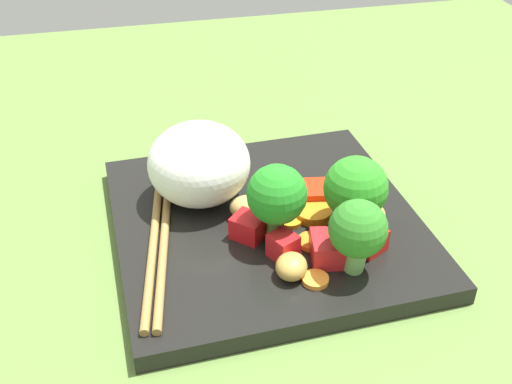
{
  "coord_description": "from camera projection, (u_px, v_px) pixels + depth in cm",
  "views": [
    {
      "loc": [
        42.31,
        -10.98,
        33.98
      ],
      "look_at": [
        -1.04,
        -0.65,
        3.6
      ],
      "focal_mm": 44.58,
      "sensor_mm": 36.0,
      "label": 1
    }
  ],
  "objects": [
    {
      "name": "square_plate",
      "position": [
        266.0,
        224.0,
        0.55
      ],
      "size": [
        26.17,
        26.17,
        1.6
      ],
      "primitive_type": "cube",
      "rotation": [
        0.0,
        0.0,
        0.03
      ],
      "color": "black",
      "rests_on": "ground_plane"
    },
    {
      "name": "carrot_slice_0",
      "position": [
        290.0,
        220.0,
        0.54
      ],
      "size": [
        2.95,
        2.95,
        0.4
      ],
      "primitive_type": "cylinder",
      "rotation": [
        0.0,
        0.0,
        4.01
      ],
      "color": "orange",
      "rests_on": "square_plate"
    },
    {
      "name": "chicken_piece_4",
      "position": [
        287.0,
        267.0,
        0.48
      ],
      "size": [
        3.46,
        3.29,
        1.86
      ],
      "primitive_type": "ellipsoid",
      "rotation": [
        0.0,
        0.0,
        5.87
      ],
      "color": "#BD9242",
      "rests_on": "square_plate"
    },
    {
      "name": "pepper_chunk_4",
      "position": [
        316.0,
        193.0,
        0.56
      ],
      "size": [
        3.35,
        2.88,
        1.38
      ],
      "primitive_type": "cube",
      "rotation": [
        0.0,
        0.0,
        6.11
      ],
      "color": "red",
      "rests_on": "square_plate"
    },
    {
      "name": "broccoli_floret_1",
      "position": [
        356.0,
        189.0,
        0.51
      ],
      "size": [
        5.22,
        5.22,
        6.8
      ],
      "color": "#7BC053",
      "rests_on": "square_plate"
    },
    {
      "name": "pepper_chunk_0",
      "position": [
        284.0,
        246.0,
        0.49
      ],
      "size": [
        2.68,
        2.61,
        2.07
      ],
      "primitive_type": "cube",
      "rotation": [
        0.0,
        0.0,
        0.47
      ],
      "color": "red",
      "rests_on": "square_plate"
    },
    {
      "name": "chicken_piece_0",
      "position": [
        252.0,
        210.0,
        0.53
      ],
      "size": [
        4.1,
        4.54,
        2.18
      ],
      "primitive_type": "ellipsoid",
      "rotation": [
        0.0,
        0.0,
        1.07
      ],
      "color": "tan",
      "rests_on": "square_plate"
    },
    {
      "name": "pepper_chunk_3",
      "position": [
        328.0,
        249.0,
        0.49
      ],
      "size": [
        3.47,
        3.04,
        2.05
      ],
      "primitive_type": "cube",
      "rotation": [
        0.0,
        0.0,
        6.11
      ],
      "color": "red",
      "rests_on": "square_plate"
    },
    {
      "name": "broccoli_floret_2",
      "position": [
        358.0,
        231.0,
        0.47
      ],
      "size": [
        4.41,
        4.41,
        6.3
      ],
      "color": "#73B35B",
      "rests_on": "square_plate"
    },
    {
      "name": "carrot_slice_1",
      "position": [
        311.0,
        242.0,
        0.51
      ],
      "size": [
        2.97,
        2.97,
        0.46
      ],
      "primitive_type": "cylinder",
      "rotation": [
        0.0,
        0.0,
        5.89
      ],
      "color": "orange",
      "rests_on": "square_plate"
    },
    {
      "name": "pepper_chunk_1",
      "position": [
        249.0,
        227.0,
        0.52
      ],
      "size": [
        3.35,
        3.36,
        1.95
      ],
      "primitive_type": "cube",
      "rotation": [
        0.0,
        0.0,
        0.8
      ],
      "color": "red",
      "rests_on": "square_plate"
    },
    {
      "name": "ground_plane",
      "position": [
        266.0,
        241.0,
        0.56
      ],
      "size": [
        110.0,
        110.0,
        2.0
      ],
      "primitive_type": "cube",
      "color": "#5A7A37"
    },
    {
      "name": "pepper_chunk_2",
      "position": [
        368.0,
        239.0,
        0.5
      ],
      "size": [
        3.21,
        3.18,
        1.87
      ],
      "primitive_type": "cube",
      "rotation": [
        0.0,
        0.0,
        5.2
      ],
      "color": "red",
      "rests_on": "square_plate"
    },
    {
      "name": "rice_mound",
      "position": [
        199.0,
        164.0,
        0.55
      ],
      "size": [
        11.91,
        11.9,
        7.13
      ],
      "primitive_type": "ellipsoid",
      "rotation": [
        0.0,
        0.0,
        2.03
      ],
      "color": "white",
      "rests_on": "square_plate"
    },
    {
      "name": "chopstick_pair",
      "position": [
        159.0,
        236.0,
        0.52
      ],
      "size": [
        21.14,
        4.96,
        0.68
      ],
      "rotation": [
        0.0,
        0.0,
        6.12
      ],
      "color": "#9E773E",
      "rests_on": "square_plate"
    },
    {
      "name": "chicken_piece_3",
      "position": [
        369.0,
        213.0,
        0.53
      ],
      "size": [
        3.7,
        3.62,
        1.68
      ],
      "primitive_type": "ellipsoid",
      "rotation": [
        0.0,
        0.0,
        0.51
      ],
      "color": "tan",
      "rests_on": "square_plate"
    },
    {
      "name": "carrot_slice_3",
      "position": [
        313.0,
        213.0,
        0.54
      ],
      "size": [
        3.32,
        3.32,
        0.8
      ],
      "primitive_type": "cylinder",
      "rotation": [
        0.0,
        0.0,
        4.77
      ],
      "color": "orange",
      "rests_on": "square_plate"
    },
    {
      "name": "carrot_slice_2",
      "position": [
        315.0,
        280.0,
        0.48
      ],
      "size": [
        2.34,
        2.34,
        0.41
      ],
      "primitive_type": "cylinder",
      "rotation": [
        0.0,
        0.0,
        2.98
      ],
      "color": "orange",
      "rests_on": "square_plate"
    },
    {
      "name": "broccoli_floret_0",
      "position": [
        276.0,
        196.0,
        0.49
      ],
      "size": [
        4.79,
        4.79,
        6.97
      ],
      "color": "#5C993C",
      "rests_on": "square_plate"
    }
  ]
}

